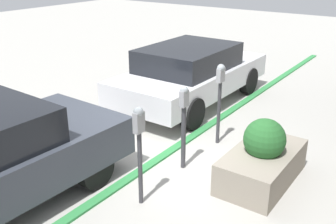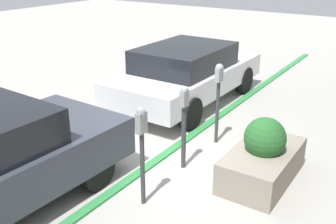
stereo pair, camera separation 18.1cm
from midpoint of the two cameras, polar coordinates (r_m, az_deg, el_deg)
ground_plane at (r=7.02m, az=-0.14°, el=-7.16°), size 40.00×40.00×0.00m
curb_strip at (r=7.05m, az=-0.67°, el=-6.84°), size 19.00×0.16×0.04m
parking_meter_nearest at (r=5.45m, az=-3.24°, el=-4.03°), size 0.16×0.14×1.51m
parking_meter_second at (r=6.45m, az=3.11°, el=-0.87°), size 0.16×0.14×1.46m
parking_meter_middle at (r=7.34m, az=8.25°, el=3.26°), size 0.18×0.15×1.57m
planter_box at (r=6.47m, az=14.34°, el=-6.67°), size 1.69×0.90×1.07m
parked_car_middle at (r=9.56m, az=3.91°, el=5.72°), size 4.51×1.99×1.42m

